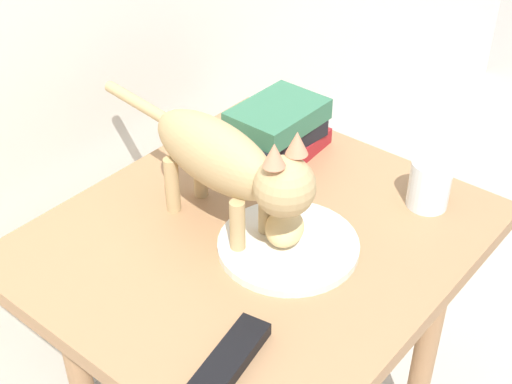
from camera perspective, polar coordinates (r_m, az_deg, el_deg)
side_table at (r=1.21m, az=0.00°, el=-6.59°), size 0.69×0.61×0.59m
plate at (r=1.12m, az=2.53°, el=-4.34°), size 0.22×0.22×0.01m
bread_roll at (r=1.10m, az=2.28°, el=-2.86°), size 0.10×0.09×0.05m
cat at (r=1.08m, az=-2.34°, el=2.47°), size 0.12×0.48×0.23m
book_stack at (r=1.32m, az=1.67°, el=4.96°), size 0.19×0.15×0.10m
candle_jar at (r=1.22m, az=13.68°, el=0.45°), size 0.07×0.07×0.08m
tv_remote at (r=0.95m, az=-2.17°, el=-13.29°), size 0.16×0.07×0.02m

